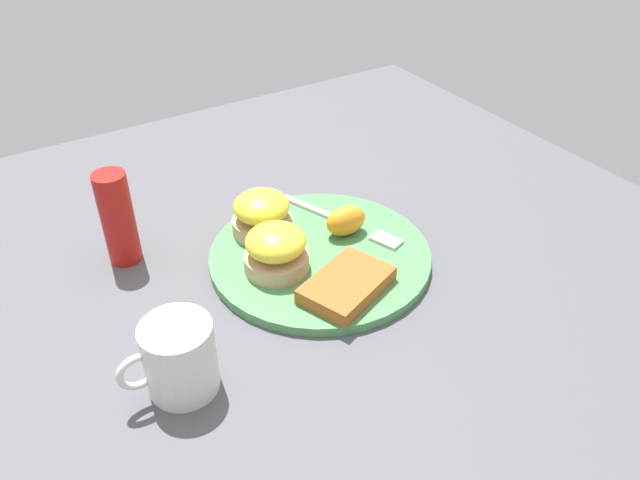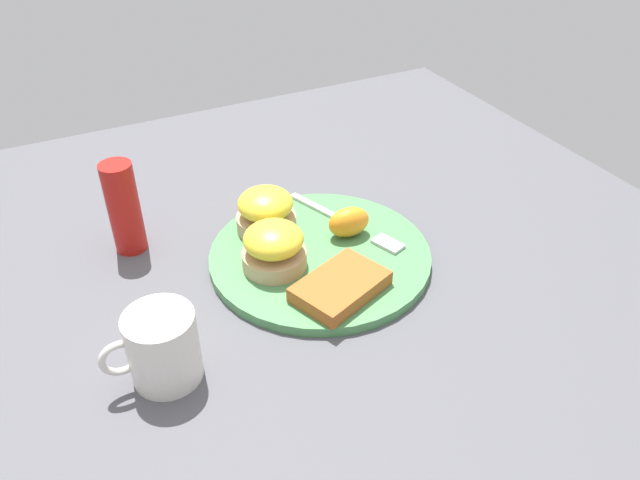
# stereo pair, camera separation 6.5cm
# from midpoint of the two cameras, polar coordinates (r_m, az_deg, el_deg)

# --- Properties ---
(ground_plane) EXTENTS (1.10, 1.10, 0.00)m
(ground_plane) POSITION_cam_midpoint_polar(r_m,az_deg,el_deg) (0.86, -2.16, -1.89)
(ground_plane) COLOR #4C4C51
(plate) EXTENTS (0.30, 0.30, 0.01)m
(plate) POSITION_cam_midpoint_polar(r_m,az_deg,el_deg) (0.86, -2.17, -1.52)
(plate) COLOR #47844C
(plate) RESTS_ON ground_plane
(sandwich_benedict_left) EXTENTS (0.09, 0.09, 0.06)m
(sandwich_benedict_left) POSITION_cam_midpoint_polar(r_m,az_deg,el_deg) (0.88, -7.44, 2.33)
(sandwich_benedict_left) COLOR tan
(sandwich_benedict_left) RESTS_ON plate
(sandwich_benedict_right) EXTENTS (0.09, 0.09, 0.06)m
(sandwich_benedict_right) POSITION_cam_midpoint_polar(r_m,az_deg,el_deg) (0.81, -6.31, -0.98)
(sandwich_benedict_right) COLOR tan
(sandwich_benedict_right) RESTS_ON plate
(hashbrown_patty) EXTENTS (0.14, 0.11, 0.02)m
(hashbrown_patty) POSITION_cam_midpoint_polar(r_m,az_deg,el_deg) (0.78, 0.08, -4.20)
(hashbrown_patty) COLOR #A25522
(hashbrown_patty) RESTS_ON plate
(orange_wedge) EXTENTS (0.06, 0.04, 0.04)m
(orange_wedge) POSITION_cam_midpoint_polar(r_m,az_deg,el_deg) (0.88, 0.26, 1.73)
(orange_wedge) COLOR orange
(orange_wedge) RESTS_ON plate
(fork) EXTENTS (0.09, 0.20, 0.00)m
(fork) POSITION_cam_midpoint_polar(r_m,az_deg,el_deg) (0.91, 0.38, 1.49)
(fork) COLOR silver
(fork) RESTS_ON plate
(cup) EXTENTS (0.11, 0.08, 0.09)m
(cup) POSITION_cam_midpoint_polar(r_m,az_deg,el_deg) (0.69, -15.49, -10.44)
(cup) COLOR silver
(cup) RESTS_ON ground_plane
(condiment_bottle) EXTENTS (0.04, 0.04, 0.13)m
(condiment_bottle) POSITION_cam_midpoint_polar(r_m,az_deg,el_deg) (0.88, -20.04, 1.82)
(condiment_bottle) COLOR #B21914
(condiment_bottle) RESTS_ON ground_plane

